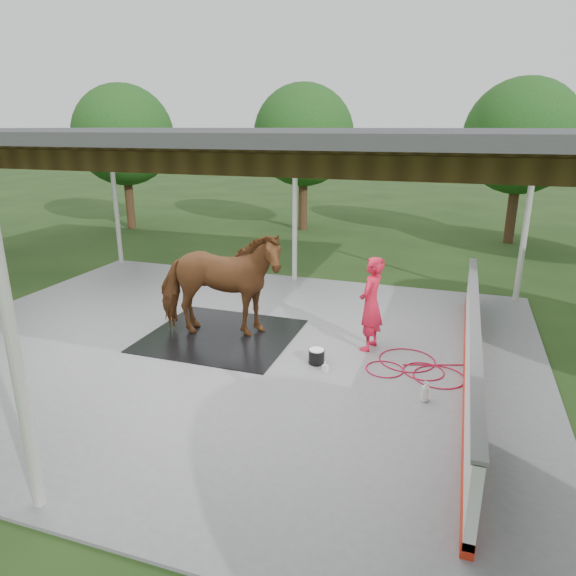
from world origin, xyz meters
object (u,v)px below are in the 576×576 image
(dasher_board, at_px, (471,350))
(wash_bucket, at_px, (317,356))
(horse, at_px, (219,284))
(handler, at_px, (371,304))

(dasher_board, height_order, wash_bucket, dasher_board)
(dasher_board, xyz_separation_m, horse, (-4.78, 0.39, 0.56))
(handler, bearing_deg, horse, -71.71)
(handler, distance_m, wash_bucket, 1.45)
(horse, relative_size, handler, 1.42)
(dasher_board, bearing_deg, horse, 175.33)
(dasher_board, xyz_separation_m, wash_bucket, (-2.60, -0.22, -0.40))
(horse, height_order, wash_bucket, horse)
(dasher_board, relative_size, wash_bucket, 27.68)
(handler, relative_size, wash_bucket, 6.27)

